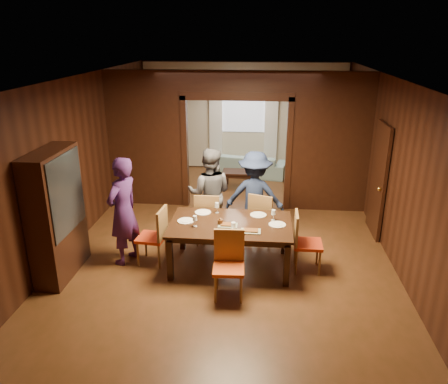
# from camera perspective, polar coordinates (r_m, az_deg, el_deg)

# --- Properties ---
(floor) EXTENTS (9.00, 9.00, 0.00)m
(floor) POSITION_cam_1_polar(r_m,az_deg,el_deg) (8.20, 0.77, -5.96)
(floor) COLOR #4B2F15
(floor) RESTS_ON ground
(ceiling) EXTENTS (5.50, 9.00, 0.02)m
(ceiling) POSITION_cam_1_polar(r_m,az_deg,el_deg) (7.39, 0.87, 14.66)
(ceiling) COLOR silver
(ceiling) RESTS_ON room_walls
(room_walls) EXTENTS (5.52, 9.01, 2.90)m
(room_walls) POSITION_cam_1_polar(r_m,az_deg,el_deg) (9.48, 1.75, 7.33)
(room_walls) COLOR black
(room_walls) RESTS_ON floor
(person_purple) EXTENTS (0.65, 0.77, 1.79)m
(person_purple) POSITION_cam_1_polar(r_m,az_deg,el_deg) (7.22, -13.04, -2.46)
(person_purple) COLOR #421E59
(person_purple) RESTS_ON floor
(person_grey) EXTENTS (0.84, 0.66, 1.70)m
(person_grey) POSITION_cam_1_polar(r_m,az_deg,el_deg) (7.92, -1.87, -0.24)
(person_grey) COLOR #57565E
(person_grey) RESTS_ON floor
(person_navy) EXTENTS (1.11, 0.69, 1.65)m
(person_navy) POSITION_cam_1_polar(r_m,az_deg,el_deg) (7.91, 4.03, -0.51)
(person_navy) COLOR #1C2747
(person_navy) RESTS_ON floor
(sofa) EXTENTS (2.05, 1.09, 0.57)m
(sofa) POSITION_cam_1_polar(r_m,az_deg,el_deg) (11.68, 3.28, 3.58)
(sofa) COLOR #94BFC2
(sofa) RESTS_ON floor
(serving_bowl) EXTENTS (0.30, 0.30, 0.07)m
(serving_bowl) POSITION_cam_1_polar(r_m,az_deg,el_deg) (6.98, 1.30, -3.60)
(serving_bowl) COLOR black
(serving_bowl) RESTS_ON dining_table
(dining_table) EXTENTS (1.93, 1.20, 0.76)m
(dining_table) POSITION_cam_1_polar(r_m,az_deg,el_deg) (7.10, 0.85, -6.89)
(dining_table) COLOR black
(dining_table) RESTS_ON floor
(coffee_table) EXTENTS (0.80, 0.50, 0.40)m
(coffee_table) POSITION_cam_1_polar(r_m,az_deg,el_deg) (10.79, 1.97, 1.72)
(coffee_table) COLOR black
(coffee_table) RESTS_ON floor
(chair_left) EXTENTS (0.48, 0.48, 0.97)m
(chair_left) POSITION_cam_1_polar(r_m,az_deg,el_deg) (7.25, -9.47, -5.65)
(chair_left) COLOR red
(chair_left) RESTS_ON floor
(chair_right) EXTENTS (0.44, 0.44, 0.97)m
(chair_right) POSITION_cam_1_polar(r_m,az_deg,el_deg) (7.07, 10.93, -6.45)
(chair_right) COLOR red
(chair_right) RESTS_ON floor
(chair_far_l) EXTENTS (0.44, 0.44, 0.97)m
(chair_far_l) POSITION_cam_1_polar(r_m,az_deg,el_deg) (7.85, -2.07, -3.29)
(chair_far_l) COLOR orange
(chair_far_l) RESTS_ON floor
(chair_far_r) EXTENTS (0.56, 0.56, 0.97)m
(chair_far_r) POSITION_cam_1_polar(r_m,az_deg,el_deg) (7.87, 5.19, -3.30)
(chair_far_r) COLOR orange
(chair_far_r) RESTS_ON floor
(chair_near) EXTENTS (0.46, 0.46, 0.97)m
(chair_near) POSITION_cam_1_polar(r_m,az_deg,el_deg) (6.27, 0.61, -9.68)
(chair_near) COLOR #D14813
(chair_near) RESTS_ON floor
(hutch) EXTENTS (0.40, 1.20, 2.00)m
(hutch) POSITION_cam_1_polar(r_m,az_deg,el_deg) (7.11, -21.05, -2.78)
(hutch) COLOR black
(hutch) RESTS_ON floor
(door_right) EXTENTS (0.06, 0.90, 2.10)m
(door_right) POSITION_cam_1_polar(r_m,az_deg,el_deg) (8.51, 19.53, 1.47)
(door_right) COLOR black
(door_right) RESTS_ON floor
(window_far) EXTENTS (1.20, 0.03, 1.30)m
(window_far) POSITION_cam_1_polar(r_m,az_deg,el_deg) (11.95, 2.57, 10.94)
(window_far) COLOR silver
(window_far) RESTS_ON back_wall
(curtain_left) EXTENTS (0.35, 0.06, 2.40)m
(curtain_left) POSITION_cam_1_polar(r_m,az_deg,el_deg) (12.05, -1.08, 8.86)
(curtain_left) COLOR white
(curtain_left) RESTS_ON back_wall
(curtain_right) EXTENTS (0.35, 0.06, 2.40)m
(curtain_right) POSITION_cam_1_polar(r_m,az_deg,el_deg) (11.97, 6.16, 8.68)
(curtain_right) COLOR white
(curtain_right) RESTS_ON back_wall
(plate_left) EXTENTS (0.27, 0.27, 0.01)m
(plate_left) POSITION_cam_1_polar(r_m,az_deg,el_deg) (7.03, -5.01, -3.77)
(plate_left) COLOR white
(plate_left) RESTS_ON dining_table
(plate_far_l) EXTENTS (0.27, 0.27, 0.01)m
(plate_far_l) POSITION_cam_1_polar(r_m,az_deg,el_deg) (7.33, -2.77, -2.66)
(plate_far_l) COLOR white
(plate_far_l) RESTS_ON dining_table
(plate_far_r) EXTENTS (0.27, 0.27, 0.01)m
(plate_far_r) POSITION_cam_1_polar(r_m,az_deg,el_deg) (7.25, 4.50, -3.00)
(plate_far_r) COLOR silver
(plate_far_r) RESTS_ON dining_table
(plate_right) EXTENTS (0.27, 0.27, 0.01)m
(plate_right) POSITION_cam_1_polar(r_m,az_deg,el_deg) (6.92, 6.97, -4.24)
(plate_right) COLOR silver
(plate_right) RESTS_ON dining_table
(plate_near) EXTENTS (0.27, 0.27, 0.01)m
(plate_near) POSITION_cam_1_polar(r_m,az_deg,el_deg) (6.60, 0.71, -5.37)
(plate_near) COLOR white
(plate_near) RESTS_ON dining_table
(platter_a) EXTENTS (0.30, 0.20, 0.04)m
(platter_a) POSITION_cam_1_polar(r_m,az_deg,el_deg) (6.83, 0.50, -4.31)
(platter_a) COLOR gray
(platter_a) RESTS_ON dining_table
(platter_b) EXTENTS (0.30, 0.20, 0.04)m
(platter_b) POSITION_cam_1_polar(r_m,az_deg,el_deg) (6.65, 3.51, -5.07)
(platter_b) COLOR gray
(platter_b) RESTS_ON dining_table
(wineglass_left) EXTENTS (0.08, 0.08, 0.18)m
(wineglass_left) POSITION_cam_1_polar(r_m,az_deg,el_deg) (6.80, -3.82, -3.82)
(wineglass_left) COLOR white
(wineglass_left) RESTS_ON dining_table
(wineglass_far) EXTENTS (0.08, 0.08, 0.18)m
(wineglass_far) POSITION_cam_1_polar(r_m,az_deg,el_deg) (7.29, -0.93, -2.07)
(wineglass_far) COLOR silver
(wineglass_far) RESTS_ON dining_table
(wineglass_right) EXTENTS (0.08, 0.08, 0.18)m
(wineglass_right) POSITION_cam_1_polar(r_m,az_deg,el_deg) (7.05, 6.47, -3.01)
(wineglass_right) COLOR silver
(wineglass_right) RESTS_ON dining_table
(tumbler) EXTENTS (0.07, 0.07, 0.14)m
(tumbler) POSITION_cam_1_polar(r_m,az_deg,el_deg) (6.65, 1.22, -4.54)
(tumbler) COLOR silver
(tumbler) RESTS_ON dining_table
(condiment_jar) EXTENTS (0.08, 0.08, 0.11)m
(condiment_jar) POSITION_cam_1_polar(r_m,az_deg,el_deg) (6.85, -0.50, -3.89)
(condiment_jar) COLOR #4D2912
(condiment_jar) RESTS_ON dining_table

